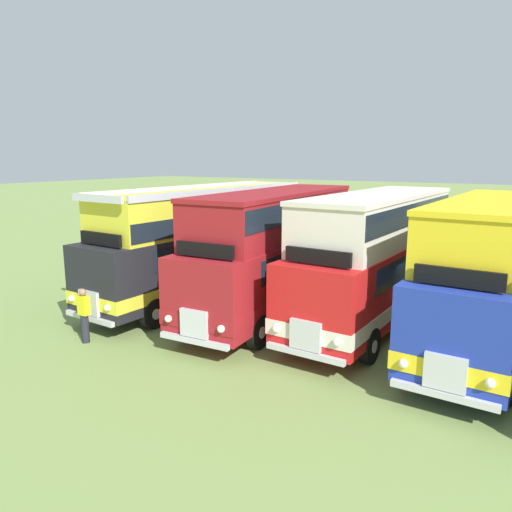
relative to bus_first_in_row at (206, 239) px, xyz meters
name	(u,v)px	position (x,y,z in m)	size (l,w,h in m)	color
ground_plane	(421,336)	(8.82, -0.28, -2.36)	(200.00, 200.00, 0.00)	#7A934C
bus_first_in_row	(206,239)	(0.00, 0.00, 0.00)	(3.12, 11.59, 4.52)	black
bus_second_in_row	(275,247)	(3.52, -0.50, 0.10)	(3.09, 10.18, 4.49)	maroon
bus_third_in_row	(376,253)	(7.06, 0.22, 0.10)	(2.91, 9.97, 4.49)	red
bus_fourth_in_row	(488,269)	(10.59, -0.32, 0.10)	(2.83, 9.83, 4.49)	#1E339E
marshal_person	(84,315)	(0.02, -6.29, -1.48)	(0.36, 0.24, 1.73)	#23232D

